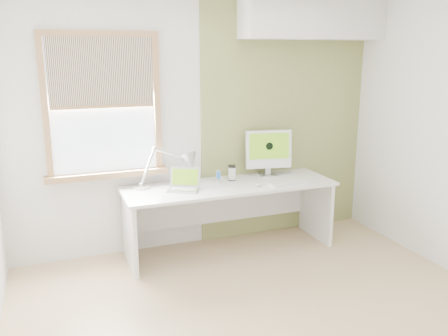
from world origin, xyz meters
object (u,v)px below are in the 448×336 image
desk_lamp (181,164)px  external_drive (232,173)px  imac (269,150)px  laptop (184,184)px  desk (228,201)px

desk_lamp → external_drive: (0.56, -0.00, -0.14)m
desk_lamp → imac: bearing=2.2°
desk_lamp → imac: size_ratio=1.40×
laptop → imac: bearing=11.3°
desk → imac: (0.54, 0.15, 0.48)m
desk → desk_lamp: desk_lamp is taller
external_drive → laptop: bearing=-164.3°
laptop → external_drive: 0.60m
laptop → imac: size_ratio=0.73×
laptop → external_drive: laptop is taller
laptop → desk_lamp: bearing=83.2°
laptop → imac: imac is taller
desk_lamp → laptop: bearing=-96.8°
desk_lamp → laptop: 0.23m
laptop → imac: 1.08m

